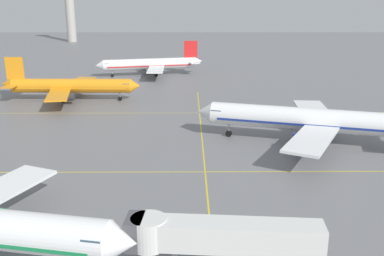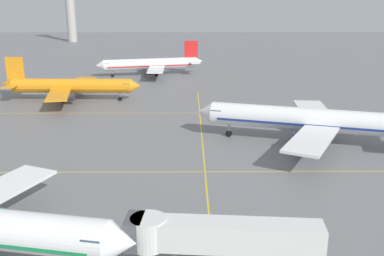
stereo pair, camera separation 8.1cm
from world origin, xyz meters
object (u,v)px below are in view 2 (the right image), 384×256
Objects in this scene: airliner_third_row at (70,86)px; airliner_far_left_stand at (151,64)px; airliner_second_row at (311,120)px; jet_bridge at (209,235)px.

airliner_far_left_stand is at bearing 64.56° from airliner_third_row.
airliner_second_row reaches higher than jet_bridge.
jet_bridge is at bearing -82.44° from airliner_far_left_stand.
airliner_third_row is 78.69m from jet_bridge.
airliner_far_left_stand reaches higher than airliner_third_row.
airliner_second_row is at bearing -64.25° from airliner_far_left_stand.
airliner_far_left_stand is 109.29m from jet_bridge.
airliner_third_row is at bearing -115.44° from airliner_far_left_stand.
airliner_far_left_stand is (-33.91, 70.31, -0.55)m from airliner_second_row.
airliner_second_row is 1.13× the size of airliner_far_left_stand.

